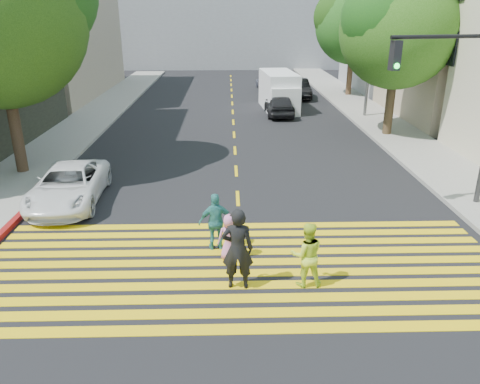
{
  "coord_description": "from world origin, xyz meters",
  "views": [
    {
      "loc": [
        -0.32,
        -9.12,
        6.1
      ],
      "look_at": [
        0.0,
        3.0,
        1.4
      ],
      "focal_mm": 35.0,
      "sensor_mm": 36.0,
      "label": 1
    }
  ],
  "objects_px": {
    "pedestrian_extra": "(216,222)",
    "white_van": "(279,92)",
    "silver_car": "(268,82)",
    "pedestrian_woman": "(307,255)",
    "traffic_signal": "(468,94)",
    "pedestrian_child": "(229,237)",
    "tree_right_far": "(355,21)",
    "dark_car_parked": "(298,89)",
    "pedestrian_man": "(238,249)",
    "dark_car_near": "(279,104)",
    "white_sedan": "(69,185)",
    "tree_right_near": "(400,23)"
  },
  "relations": [
    {
      "from": "tree_right_far",
      "to": "white_sedan",
      "type": "xyz_separation_m",
      "value": [
        -14.68,
        -20.95,
        -4.82
      ]
    },
    {
      "from": "tree_right_far",
      "to": "white_van",
      "type": "xyz_separation_m",
      "value": [
        -5.92,
        -5.08,
        -4.31
      ]
    },
    {
      "from": "pedestrian_man",
      "to": "dark_car_parked",
      "type": "height_order",
      "value": "pedestrian_man"
    },
    {
      "from": "white_sedan",
      "to": "traffic_signal",
      "type": "xyz_separation_m",
      "value": [
        12.62,
        -0.87,
        3.13
      ]
    },
    {
      "from": "silver_car",
      "to": "white_sedan",
      "type": "bearing_deg",
      "value": 65.69
    },
    {
      "from": "pedestrian_extra",
      "to": "silver_car",
      "type": "distance_m",
      "value": 28.14
    },
    {
      "from": "pedestrian_man",
      "to": "tree_right_near",
      "type": "bearing_deg",
      "value": -116.77
    },
    {
      "from": "dark_car_parked",
      "to": "silver_car",
      "type": "bearing_deg",
      "value": 114.13
    },
    {
      "from": "tree_right_far",
      "to": "pedestrian_woman",
      "type": "height_order",
      "value": "tree_right_far"
    },
    {
      "from": "pedestrian_child",
      "to": "silver_car",
      "type": "xyz_separation_m",
      "value": [
        3.36,
        28.46,
        -0.02
      ]
    },
    {
      "from": "silver_car",
      "to": "tree_right_near",
      "type": "bearing_deg",
      "value": 102.93
    },
    {
      "from": "pedestrian_child",
      "to": "dark_car_parked",
      "type": "bearing_deg",
      "value": -109.73
    },
    {
      "from": "white_van",
      "to": "pedestrian_extra",
      "type": "bearing_deg",
      "value": -105.44
    },
    {
      "from": "tree_right_far",
      "to": "pedestrian_woman",
      "type": "distance_m",
      "value": 27.7
    },
    {
      "from": "white_sedan",
      "to": "dark_car_near",
      "type": "bearing_deg",
      "value": 55.76
    },
    {
      "from": "tree_right_near",
      "to": "white_sedan",
      "type": "bearing_deg",
      "value": -147.39
    },
    {
      "from": "pedestrian_child",
      "to": "silver_car",
      "type": "height_order",
      "value": "pedestrian_child"
    },
    {
      "from": "dark_car_parked",
      "to": "white_sedan",
      "type": "bearing_deg",
      "value": -118.38
    },
    {
      "from": "pedestrian_child",
      "to": "dark_car_near",
      "type": "xyz_separation_m",
      "value": [
        3.2,
        18.09,
        0.06
      ]
    },
    {
      "from": "tree_right_near",
      "to": "traffic_signal",
      "type": "distance_m",
      "value": 9.87
    },
    {
      "from": "pedestrian_woman",
      "to": "dark_car_parked",
      "type": "height_order",
      "value": "pedestrian_woman"
    },
    {
      "from": "pedestrian_woman",
      "to": "white_van",
      "type": "distance_m",
      "value": 21.24
    },
    {
      "from": "dark_car_near",
      "to": "silver_car",
      "type": "distance_m",
      "value": 10.37
    },
    {
      "from": "tree_right_near",
      "to": "silver_car",
      "type": "distance_m",
      "value": 17.18
    },
    {
      "from": "tree_right_far",
      "to": "pedestrian_extra",
      "type": "bearing_deg",
      "value": -111.56
    },
    {
      "from": "tree_right_near",
      "to": "tree_right_far",
      "type": "relative_size",
      "value": 1.02
    },
    {
      "from": "silver_car",
      "to": "traffic_signal",
      "type": "bearing_deg",
      "value": 94.06
    },
    {
      "from": "silver_car",
      "to": "traffic_signal",
      "type": "xyz_separation_m",
      "value": [
        3.87,
        -25.32,
        3.16
      ]
    },
    {
      "from": "pedestrian_man",
      "to": "white_sedan",
      "type": "height_order",
      "value": "pedestrian_man"
    },
    {
      "from": "pedestrian_extra",
      "to": "tree_right_far",
      "type": "bearing_deg",
      "value": -120.76
    },
    {
      "from": "dark_car_parked",
      "to": "white_van",
      "type": "bearing_deg",
      "value": -113.69
    },
    {
      "from": "white_van",
      "to": "pedestrian_child",
      "type": "bearing_deg",
      "value": -104.15
    },
    {
      "from": "pedestrian_man",
      "to": "dark_car_parked",
      "type": "relative_size",
      "value": 0.48
    },
    {
      "from": "tree_right_near",
      "to": "tree_right_far",
      "type": "xyz_separation_m",
      "value": [
        0.97,
        12.18,
        -0.11
      ]
    },
    {
      "from": "tree_right_far",
      "to": "dark_car_parked",
      "type": "xyz_separation_m",
      "value": [
        -4.02,
        -0.6,
        -4.76
      ]
    },
    {
      "from": "pedestrian_man",
      "to": "pedestrian_child",
      "type": "xyz_separation_m",
      "value": [
        -0.18,
        1.36,
        -0.38
      ]
    },
    {
      "from": "tree_right_near",
      "to": "dark_car_near",
      "type": "relative_size",
      "value": 2.04
    },
    {
      "from": "pedestrian_man",
      "to": "pedestrian_child",
      "type": "distance_m",
      "value": 1.43
    },
    {
      "from": "pedestrian_man",
      "to": "white_van",
      "type": "xyz_separation_m",
      "value": [
        3.18,
        21.24,
        0.14
      ]
    },
    {
      "from": "traffic_signal",
      "to": "pedestrian_woman",
      "type": "bearing_deg",
      "value": -153.79
    },
    {
      "from": "pedestrian_woman",
      "to": "dark_car_parked",
      "type": "relative_size",
      "value": 0.38
    },
    {
      "from": "tree_right_near",
      "to": "dark_car_parked",
      "type": "relative_size",
      "value": 1.95
    },
    {
      "from": "silver_car",
      "to": "traffic_signal",
      "type": "relative_size",
      "value": 0.71
    },
    {
      "from": "pedestrian_woman",
      "to": "traffic_signal",
      "type": "distance_m",
      "value": 7.61
    },
    {
      "from": "pedestrian_extra",
      "to": "silver_car",
      "type": "xyz_separation_m",
      "value": [
        3.71,
        27.9,
        -0.2
      ]
    },
    {
      "from": "pedestrian_man",
      "to": "pedestrian_child",
      "type": "bearing_deg",
      "value": -79.19
    },
    {
      "from": "pedestrian_extra",
      "to": "white_van",
      "type": "relative_size",
      "value": 0.31
    },
    {
      "from": "pedestrian_woman",
      "to": "dark_car_near",
      "type": "bearing_deg",
      "value": -95.26
    },
    {
      "from": "silver_car",
      "to": "pedestrian_extra",
      "type": "bearing_deg",
      "value": 77.8
    },
    {
      "from": "pedestrian_extra",
      "to": "white_sedan",
      "type": "relative_size",
      "value": 0.35
    }
  ]
}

